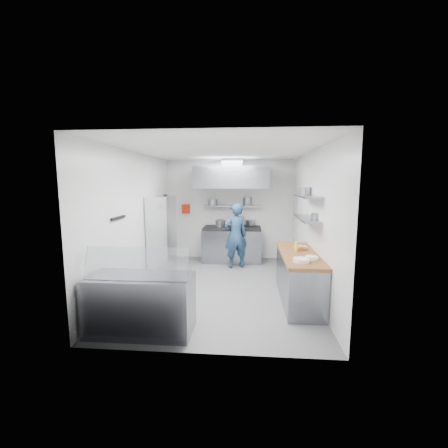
# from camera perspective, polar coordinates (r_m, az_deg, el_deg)

# --- Properties ---
(floor) EXTENTS (5.00, 5.00, 0.00)m
(floor) POSITION_cam_1_polar(r_m,az_deg,el_deg) (6.44, -0.45, -11.83)
(floor) COLOR #575759
(floor) RESTS_ON ground
(ceiling) EXTENTS (5.00, 5.00, 0.00)m
(ceiling) POSITION_cam_1_polar(r_m,az_deg,el_deg) (6.09, -0.48, 13.79)
(ceiling) COLOR silver
(ceiling) RESTS_ON wall_back
(wall_back) EXTENTS (3.60, 2.80, 0.02)m
(wall_back) POSITION_cam_1_polar(r_m,az_deg,el_deg) (8.59, 1.04, 2.74)
(wall_back) COLOR white
(wall_back) RESTS_ON floor
(wall_front) EXTENTS (3.60, 2.80, 0.02)m
(wall_front) POSITION_cam_1_polar(r_m,az_deg,el_deg) (3.66, -3.99, -4.38)
(wall_front) COLOR white
(wall_front) RESTS_ON floor
(wall_left) EXTENTS (2.80, 5.00, 0.02)m
(wall_left) POSITION_cam_1_polar(r_m,az_deg,el_deg) (6.52, -16.42, 0.76)
(wall_left) COLOR white
(wall_left) RESTS_ON floor
(wall_right) EXTENTS (2.80, 5.00, 0.02)m
(wall_right) POSITION_cam_1_polar(r_m,az_deg,el_deg) (6.21, 16.31, 0.42)
(wall_right) COLOR white
(wall_right) RESTS_ON floor
(gas_range) EXTENTS (1.60, 0.80, 0.90)m
(gas_range) POSITION_cam_1_polar(r_m,az_deg,el_deg) (8.33, 1.53, -4.04)
(gas_range) COLOR gray
(gas_range) RESTS_ON floor
(cooktop) EXTENTS (1.57, 0.78, 0.06)m
(cooktop) POSITION_cam_1_polar(r_m,az_deg,el_deg) (8.24, 1.55, -0.77)
(cooktop) COLOR black
(cooktop) RESTS_ON gas_range
(stock_pot_left) EXTENTS (0.26, 0.26, 0.20)m
(stock_pot_left) POSITION_cam_1_polar(r_m,az_deg,el_deg) (8.18, -0.73, 0.08)
(stock_pot_left) COLOR slate
(stock_pot_left) RESTS_ON cooktop
(stock_pot_mid) EXTENTS (0.33, 0.33, 0.24)m
(stock_pot_mid) POSITION_cam_1_polar(r_m,az_deg,el_deg) (8.20, 2.65, 0.24)
(stock_pot_mid) COLOR slate
(stock_pot_mid) RESTS_ON cooktop
(stock_pot_right) EXTENTS (0.28, 0.28, 0.16)m
(stock_pot_right) POSITION_cam_1_polar(r_m,az_deg,el_deg) (8.56, 5.05, 0.27)
(stock_pot_right) COLOR slate
(stock_pot_right) RESTS_ON cooktop
(over_range_shelf) EXTENTS (1.60, 0.30, 0.04)m
(over_range_shelf) POSITION_cam_1_polar(r_m,az_deg,el_deg) (8.41, 1.65, 3.45)
(over_range_shelf) COLOR gray
(over_range_shelf) RESTS_ON wall_back
(shelf_pot_a) EXTENTS (0.26, 0.26, 0.18)m
(shelf_pot_a) POSITION_cam_1_polar(r_m,az_deg,el_deg) (8.29, -2.19, 4.15)
(shelf_pot_a) COLOR slate
(shelf_pot_a) RESTS_ON over_range_shelf
(shelf_pot_b) EXTENTS (0.27, 0.27, 0.22)m
(shelf_pot_b) POSITION_cam_1_polar(r_m,az_deg,el_deg) (8.56, 4.50, 4.38)
(shelf_pot_b) COLOR slate
(shelf_pot_b) RESTS_ON over_range_shelf
(extractor_hood) EXTENTS (1.90, 1.15, 0.55)m
(extractor_hood) POSITION_cam_1_polar(r_m,az_deg,el_deg) (7.97, 1.51, 8.81)
(extractor_hood) COLOR gray
(extractor_hood) RESTS_ON wall_back
(hood_duct) EXTENTS (0.55, 0.55, 0.24)m
(hood_duct) POSITION_cam_1_polar(r_m,az_deg,el_deg) (8.21, 1.61, 11.44)
(hood_duct) COLOR slate
(hood_duct) RESTS_ON extractor_hood
(red_firebox) EXTENTS (0.22, 0.10, 0.26)m
(red_firebox) POSITION_cam_1_polar(r_m,az_deg,el_deg) (8.70, -7.24, 2.88)
(red_firebox) COLOR red
(red_firebox) RESTS_ON wall_back
(chef) EXTENTS (0.71, 0.59, 1.66)m
(chef) POSITION_cam_1_polar(r_m,az_deg,el_deg) (7.63, 2.23, -2.24)
(chef) COLOR navy
(chef) RESTS_ON floor
(wire_rack) EXTENTS (0.50, 0.90, 1.85)m
(wire_rack) POSITION_cam_1_polar(r_m,az_deg,el_deg) (7.38, -11.72, -2.01)
(wire_rack) COLOR silver
(wire_rack) RESTS_ON floor
(rack_bin_a) EXTENTS (0.18, 0.22, 0.20)m
(rack_bin_a) POSITION_cam_1_polar(r_m,az_deg,el_deg) (7.57, -11.31, -2.71)
(rack_bin_a) COLOR white
(rack_bin_a) RESTS_ON wire_rack
(rack_bin_b) EXTENTS (0.14, 0.18, 0.16)m
(rack_bin_b) POSITION_cam_1_polar(r_m,az_deg,el_deg) (7.77, -10.83, 1.31)
(rack_bin_b) COLOR yellow
(rack_bin_b) RESTS_ON wire_rack
(rack_jar) EXTENTS (0.11, 0.11, 0.18)m
(rack_jar) POSITION_cam_1_polar(r_m,az_deg,el_deg) (7.49, -11.05, 4.90)
(rack_jar) COLOR black
(rack_jar) RESTS_ON wire_rack
(knife_strip) EXTENTS (0.04, 0.55, 0.05)m
(knife_strip) POSITION_cam_1_polar(r_m,az_deg,el_deg) (5.67, -19.49, 1.11)
(knife_strip) COLOR black
(knife_strip) RESTS_ON wall_left
(prep_counter_base) EXTENTS (0.62, 2.00, 0.84)m
(prep_counter_base) POSITION_cam_1_polar(r_m,az_deg,el_deg) (5.79, 13.97, -9.99)
(prep_counter_base) COLOR gray
(prep_counter_base) RESTS_ON floor
(prep_counter_top) EXTENTS (0.65, 2.04, 0.06)m
(prep_counter_top) POSITION_cam_1_polar(r_m,az_deg,el_deg) (5.67, 14.13, -5.66)
(prep_counter_top) COLOR brown
(prep_counter_top) RESTS_ON prep_counter_base
(plate_stack_a) EXTENTS (0.26, 0.26, 0.06)m
(plate_stack_a) POSITION_cam_1_polar(r_m,az_deg,el_deg) (5.03, 14.49, -6.69)
(plate_stack_a) COLOR white
(plate_stack_a) RESTS_ON prep_counter_top
(plate_stack_b) EXTENTS (0.21, 0.21, 0.06)m
(plate_stack_b) POSITION_cam_1_polar(r_m,az_deg,el_deg) (5.22, 16.32, -6.23)
(plate_stack_b) COLOR white
(plate_stack_b) RESTS_ON prep_counter_top
(copper_pan) EXTENTS (0.16, 0.16, 0.06)m
(copper_pan) POSITION_cam_1_polar(r_m,az_deg,el_deg) (5.90, 14.66, -4.54)
(copper_pan) COLOR #B96C34
(copper_pan) RESTS_ON prep_counter_top
(squeeze_bottle) EXTENTS (0.05, 0.05, 0.18)m
(squeeze_bottle) POSITION_cam_1_polar(r_m,az_deg,el_deg) (5.75, 13.60, -4.22)
(squeeze_bottle) COLOR yellow
(squeeze_bottle) RESTS_ON prep_counter_top
(mixing_bowl) EXTENTS (0.31, 0.31, 0.06)m
(mixing_bowl) POSITION_cam_1_polar(r_m,az_deg,el_deg) (5.95, 14.29, -4.44)
(mixing_bowl) COLOR white
(mixing_bowl) RESTS_ON prep_counter_top
(wall_shelf_lower) EXTENTS (0.30, 1.30, 0.04)m
(wall_shelf_lower) POSITION_cam_1_polar(r_m,az_deg,el_deg) (5.88, 15.40, 1.02)
(wall_shelf_lower) COLOR gray
(wall_shelf_lower) RESTS_ON wall_right
(wall_shelf_upper) EXTENTS (0.30, 1.30, 0.04)m
(wall_shelf_upper) POSITION_cam_1_polar(r_m,az_deg,el_deg) (5.84, 15.55, 5.11)
(wall_shelf_upper) COLOR gray
(wall_shelf_upper) RESTS_ON wall_right
(shelf_pot_c) EXTENTS (0.22, 0.22, 0.10)m
(shelf_pot_c) POSITION_cam_1_polar(r_m,az_deg,el_deg) (5.73, 17.35, 1.48)
(shelf_pot_c) COLOR slate
(shelf_pot_c) RESTS_ON wall_shelf_lower
(shelf_pot_d) EXTENTS (0.25, 0.25, 0.14)m
(shelf_pot_d) POSITION_cam_1_polar(r_m,az_deg,el_deg) (6.34, 15.26, 6.14)
(shelf_pot_d) COLOR slate
(shelf_pot_d) RESTS_ON wall_shelf_upper
(display_case) EXTENTS (1.50, 0.70, 0.85)m
(display_case) POSITION_cam_1_polar(r_m,az_deg,el_deg) (4.66, -15.53, -14.46)
(display_case) COLOR gray
(display_case) RESTS_ON floor
(display_glass) EXTENTS (1.47, 0.19, 0.42)m
(display_glass) POSITION_cam_1_polar(r_m,az_deg,el_deg) (4.35, -16.40, -7.16)
(display_glass) COLOR silver
(display_glass) RESTS_ON display_case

